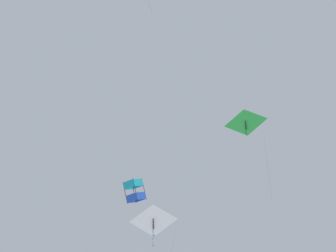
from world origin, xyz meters
name	(u,v)px	position (x,y,z in m)	size (l,w,h in m)	color
kite_delta_near_right	(154,221)	(-1.66, -7.64, 17.75)	(3.40, 2.88, 9.12)	white
kite_delta_mid_left	(246,123)	(-5.37, 1.96, 23.61)	(2.96, 2.80, 8.23)	green
kite_box_highest	(135,191)	(4.01, 1.37, 15.92)	(1.68, 1.43, 1.71)	#1EB2C6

